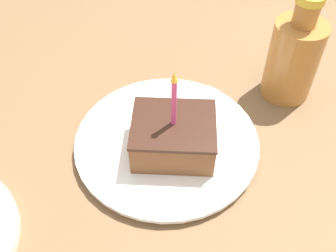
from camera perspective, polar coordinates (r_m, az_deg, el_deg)
The scene contains 5 objects.
ground_plane at distance 0.58m, azimuth 1.86°, elevation -6.23°, with size 2.40×2.40×0.04m.
plate at distance 0.58m, azimuth 0.00°, elevation -2.25°, with size 0.27×0.27×0.02m.
cake_slice at distance 0.54m, azimuth 0.98°, elevation -1.42°, with size 0.10×0.11×0.14m.
fork at distance 0.61m, azimuth 3.55°, elevation 1.88°, with size 0.14×0.11×0.00m.
bottle at distance 0.65m, azimuth 17.90°, elevation 9.50°, with size 0.08×0.08×0.18m.
Camera 1 is at (-0.35, 0.00, 0.45)m, focal length 42.00 mm.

